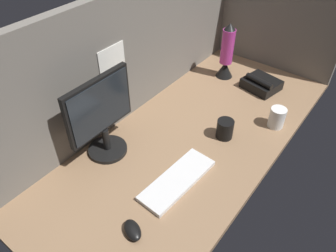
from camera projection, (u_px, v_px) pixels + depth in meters
The scene contains 10 objects.
ground_plane at pixel (192, 136), 162.20cm from camera, with size 180.00×80.00×3.00cm, color #8C6B4C.
cubicle_wall_back at pixel (132, 53), 157.82cm from camera, with size 180.00×5.50×63.75cm.
cubicle_wall_side at pixel (278, 16), 193.23cm from camera, with size 5.00×80.00×63.75cm, color slate.
monitor at pixel (101, 116), 138.82cm from camera, with size 34.11×18.00×38.76cm.
keyboard at pixel (177, 180), 137.23cm from camera, with size 37.00×13.00×2.00cm, color silver.
mouse at pixel (133, 230), 118.41cm from camera, with size 5.60×9.60×3.40cm, color black.
mug_black_travel at pixel (225, 129), 156.40cm from camera, with size 8.17×8.17×9.62cm.
mug_ceramic_white at pixel (277, 118), 162.20cm from camera, with size 7.89×7.89×10.65cm.
lava_lamp at pixel (226, 55), 192.85cm from camera, with size 10.37×10.37×33.95cm.
desk_phone at pixel (261, 84), 189.43cm from camera, with size 20.52×22.07×8.80cm.
Camera 1 is at (-102.64, -63.55, 107.61)cm, focal length 34.70 mm.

